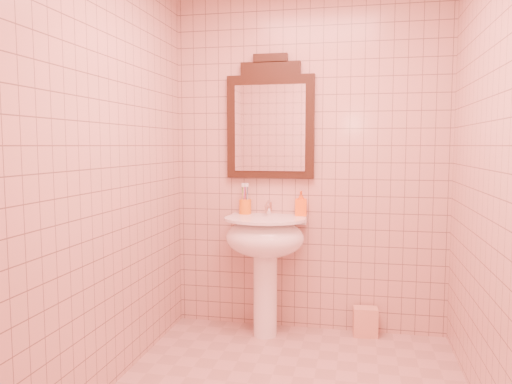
% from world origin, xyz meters
% --- Properties ---
extents(back_wall, '(2.00, 0.02, 2.50)m').
position_xyz_m(back_wall, '(0.00, 1.10, 1.25)').
color(back_wall, tan).
rests_on(back_wall, floor).
extents(pedestal_sink, '(0.58, 0.58, 0.86)m').
position_xyz_m(pedestal_sink, '(-0.28, 0.87, 0.66)').
color(pedestal_sink, white).
rests_on(pedestal_sink, floor).
extents(faucet, '(0.04, 0.16, 0.11)m').
position_xyz_m(faucet, '(-0.28, 1.01, 0.92)').
color(faucet, white).
rests_on(faucet, pedestal_sink).
extents(mirror, '(0.65, 0.06, 0.90)m').
position_xyz_m(mirror, '(-0.28, 1.07, 1.55)').
color(mirror, black).
rests_on(mirror, back_wall).
extents(toothbrush_cup, '(0.09, 0.09, 0.21)m').
position_xyz_m(toothbrush_cup, '(-0.46, 1.02, 0.92)').
color(toothbrush_cup, orange).
rests_on(toothbrush_cup, pedestal_sink).
extents(soap_dispenser, '(0.09, 0.09, 0.18)m').
position_xyz_m(soap_dispenser, '(-0.05, 1.02, 0.95)').
color(soap_dispenser, orange).
rests_on(soap_dispenser, pedestal_sink).
extents(towel, '(0.18, 0.13, 0.21)m').
position_xyz_m(towel, '(0.43, 1.02, 0.10)').
color(towel, '#F2AA8E').
rests_on(towel, floor).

